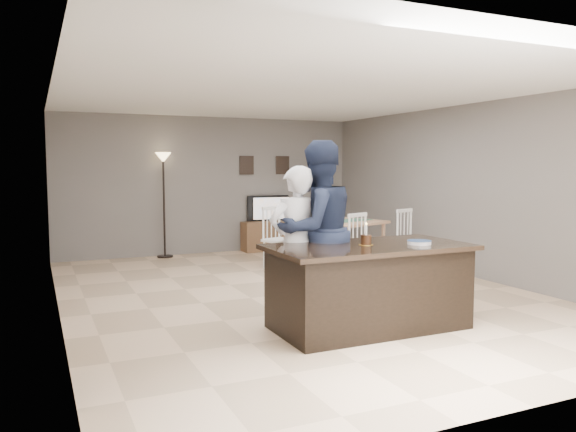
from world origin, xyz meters
name	(u,v)px	position (x,y,z in m)	size (l,w,h in m)	color
floor	(297,293)	(0.00, 0.00, 0.00)	(8.00, 8.00, 0.00)	#D1AB86
room_shell	(297,170)	(0.00, 0.00, 1.68)	(8.00, 8.00, 8.00)	slate
kitchen_island	(369,286)	(0.00, -1.80, 0.45)	(2.15, 1.10, 0.90)	black
tv_console	(271,236)	(1.20, 3.77, 0.30)	(1.20, 0.40, 0.60)	brown
television	(270,208)	(1.20, 3.84, 0.86)	(0.91, 0.12, 0.53)	black
tv_screen_glow	(271,208)	(1.20, 3.76, 0.87)	(0.78, 0.78, 0.00)	orange
picture_frames	(265,165)	(1.15, 3.98, 1.75)	(1.10, 0.02, 0.38)	black
doorway	(69,229)	(-2.99, -2.30, 1.26)	(0.00, 2.10, 2.65)	black
woman	(296,244)	(-0.60, -1.25, 0.87)	(0.63, 0.42, 1.74)	silver
man	(317,231)	(-0.34, -1.25, 1.01)	(0.98, 0.76, 2.02)	#192138
birthday_cake	(366,240)	(-0.04, -1.80, 0.96)	(0.15, 0.15, 0.24)	gold
plate_stack	(419,242)	(0.51, -1.99, 0.92)	(0.26, 0.26, 0.04)	white
dining_table	(336,230)	(1.33, 1.28, 0.67)	(2.17, 2.36, 1.05)	tan
floor_lamp	(164,176)	(-0.98, 3.79, 1.54)	(0.30, 0.30, 1.99)	black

